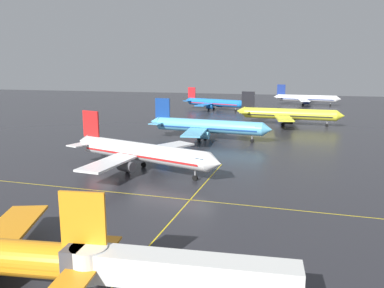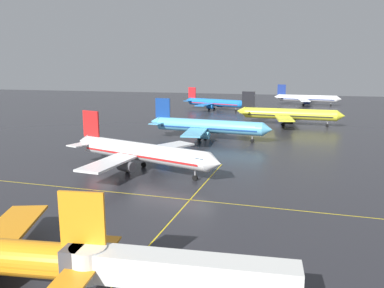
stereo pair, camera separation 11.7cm
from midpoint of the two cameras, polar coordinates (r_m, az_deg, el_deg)
airliner_second_row at (r=80.48m, az=-7.71°, el=-1.19°), size 37.18×31.72×11.77m
airliner_third_row at (r=114.87m, az=2.21°, el=2.67°), size 38.67×33.19×12.01m
airliner_far_left_stand at (r=148.71m, az=14.02°, el=4.34°), size 39.63×34.20×12.33m
airliner_far_right_stand at (r=197.46m, az=3.21°, el=6.17°), size 35.01×29.94×11.16m
airliner_distant_taxiway at (r=231.98m, az=16.58°, el=6.52°), size 37.64×32.36×11.70m
taxiway_markings at (r=45.79m, az=-8.07°, el=-16.45°), size 124.50×90.23×0.01m
jet_bridge at (r=35.00m, az=-4.50°, el=-18.12°), size 20.83×4.89×5.58m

